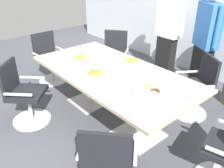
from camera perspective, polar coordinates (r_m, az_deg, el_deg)
name	(u,v)px	position (r m, az deg, el deg)	size (l,w,h in m)	color
ground_plane	(112,117)	(3.57, 0.00, -7.90)	(10.00, 10.00, 0.01)	#4C4F56
back_wall	(213,3)	(4.86, 23.25, 17.68)	(8.00, 0.10, 2.80)	silver
conference_table	(112,79)	(3.25, 0.00, 1.17)	(2.40, 1.20, 0.75)	#CCB793
office_chair_1	(195,89)	(3.65, 19.60, -1.24)	(0.75, 0.75, 0.91)	silver
office_chair_2	(114,58)	(4.56, 0.53, 6.26)	(0.76, 0.76, 0.91)	silver
office_chair_3	(50,60)	(4.61, -14.88, 5.54)	(0.56, 0.56, 0.91)	silver
office_chair_4	(24,96)	(3.49, -20.57, -2.81)	(0.76, 0.76, 0.91)	silver
office_chair_5	(108,165)	(2.29, -0.98, -19.15)	(0.76, 0.76, 0.91)	silver
person_standing_0	(168,32)	(4.44, 13.44, 12.21)	(0.61, 0.23, 1.79)	black
person_standing_1	(205,42)	(4.06, 21.70, 9.53)	(0.56, 0.42, 1.79)	black
snack_bowl_pretzels	(96,75)	(2.98, -3.98, 2.29)	(0.22, 0.22, 0.10)	white
snack_bowl_chips_orange	(131,62)	(3.39, 4.75, 5.44)	(0.22, 0.22, 0.09)	white
snack_bowl_chips_yellow	(81,58)	(3.54, -7.65, 6.20)	(0.24, 0.24, 0.09)	white
donut_platter	(146,92)	(2.67, 8.25, -1.86)	(0.32, 0.31, 0.04)	white
plate_stack	(126,75)	(3.03, 3.49, 2.29)	(0.24, 0.24, 0.05)	white
napkin_pile	(85,49)	(3.98, -6.62, 8.51)	(0.15, 0.15, 0.05)	white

